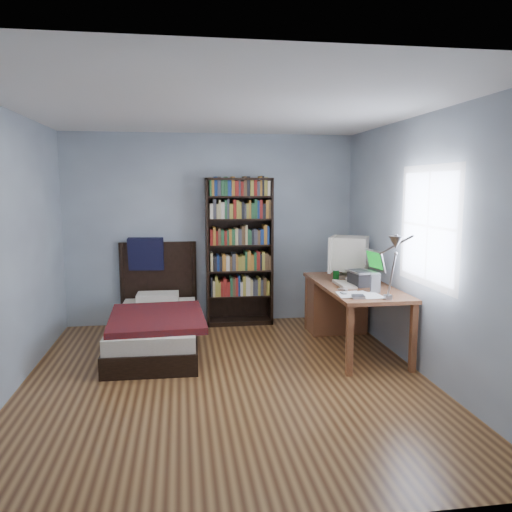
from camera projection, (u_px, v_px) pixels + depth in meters
name	position (u px, v px, depth m)	size (l,w,h in m)	color
room	(229.00, 249.00, 4.56)	(4.20, 4.24, 2.50)	#4D2B16
desk	(340.00, 302.00, 6.09)	(0.75, 1.71, 0.73)	brown
crt_monitor	(348.00, 254.00, 5.96)	(0.60, 0.55, 0.50)	#BDB39C
laptop	(363.00, 276.00, 5.50)	(0.37, 0.36, 0.40)	#2D2D30
desk_lamp	(395.00, 249.00, 4.35)	(0.26, 0.57, 0.68)	#99999E
keyboard	(344.00, 284.00, 5.51)	(0.16, 0.41, 0.03)	beige
speaker	(376.00, 283.00, 5.17)	(0.10, 0.10, 0.19)	gray
soda_can	(336.00, 276.00, 5.76)	(0.07, 0.07, 0.13)	#073A12
mouse	(348.00, 279.00, 5.81)	(0.07, 0.12, 0.04)	silver
phone_silver	(343.00, 289.00, 5.26)	(0.05, 0.10, 0.02)	#B7B7BC
phone_grey	(344.00, 293.00, 5.07)	(0.04, 0.08, 0.02)	gray
external_drive	(358.00, 297.00, 4.90)	(0.12, 0.12, 0.02)	gray
bookshelf	(239.00, 252.00, 6.54)	(0.87, 0.30, 1.93)	black
bed	(156.00, 324.00, 5.71)	(1.05, 2.02, 1.16)	black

